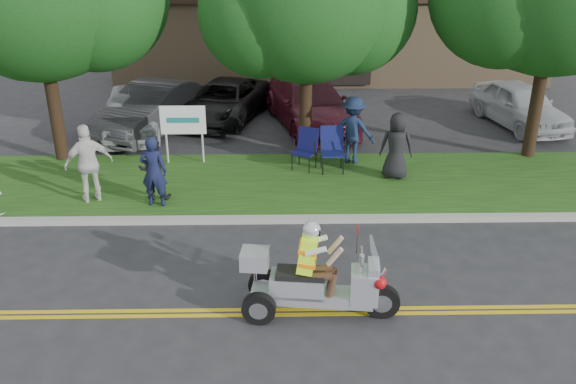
{
  "coord_description": "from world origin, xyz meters",
  "views": [
    {
      "loc": [
        -0.3,
        -9.52,
        6.43
      ],
      "look_at": [
        -0.09,
        2.0,
        1.23
      ],
      "focal_mm": 38.0,
      "sensor_mm": 36.0,
      "label": 1
    }
  ],
  "objects_px": {
    "lawn_chair_a": "(306,146)",
    "parked_car_right": "(310,104)",
    "spectator_adult_left": "(154,171)",
    "trike_scooter": "(313,282)",
    "parked_car_far_right": "(520,105)",
    "parked_car_far_left": "(131,111)",
    "parked_car_left": "(152,109)",
    "parked_car_mid": "(224,101)",
    "spectator_adult_right": "(89,163)",
    "lawn_chair_b": "(332,146)",
    "spectator_adult_mid": "(154,169)"
  },
  "relations": [
    {
      "from": "parked_car_right",
      "to": "parked_car_far_right",
      "type": "height_order",
      "value": "parked_car_right"
    },
    {
      "from": "lawn_chair_a",
      "to": "parked_car_far_left",
      "type": "xyz_separation_m",
      "value": [
        -5.48,
        3.31,
        0.03
      ]
    },
    {
      "from": "trike_scooter",
      "to": "parked_car_right",
      "type": "distance_m",
      "value": 10.69
    },
    {
      "from": "spectator_adult_mid",
      "to": "parked_car_right",
      "type": "bearing_deg",
      "value": -129.48
    },
    {
      "from": "spectator_adult_right",
      "to": "parked_car_far_left",
      "type": "bearing_deg",
      "value": -114.62
    },
    {
      "from": "parked_car_left",
      "to": "parked_car_right",
      "type": "bearing_deg",
      "value": 29.11
    },
    {
      "from": "spectator_adult_mid",
      "to": "parked_car_far_right",
      "type": "xyz_separation_m",
      "value": [
        11.12,
        5.86,
        -0.13
      ]
    },
    {
      "from": "spectator_adult_mid",
      "to": "parked_car_left",
      "type": "xyz_separation_m",
      "value": [
        -1.04,
        5.34,
        -0.07
      ]
    },
    {
      "from": "spectator_adult_mid",
      "to": "parked_car_mid",
      "type": "height_order",
      "value": "spectator_adult_mid"
    },
    {
      "from": "parked_car_left",
      "to": "parked_car_far_right",
      "type": "height_order",
      "value": "parked_car_left"
    },
    {
      "from": "parked_car_far_left",
      "to": "parked_car_mid",
      "type": "distance_m",
      "value": 3.23
    },
    {
      "from": "trike_scooter",
      "to": "parked_car_mid",
      "type": "distance_m",
      "value": 11.73
    },
    {
      "from": "spectator_adult_right",
      "to": "parked_car_right",
      "type": "relative_size",
      "value": 0.36
    },
    {
      "from": "parked_car_mid",
      "to": "spectator_adult_left",
      "type": "bearing_deg",
      "value": -81.57
    },
    {
      "from": "spectator_adult_mid",
      "to": "parked_car_right",
      "type": "distance_m",
      "value": 7.23
    },
    {
      "from": "spectator_adult_right",
      "to": "parked_car_left",
      "type": "height_order",
      "value": "spectator_adult_right"
    },
    {
      "from": "lawn_chair_a",
      "to": "parked_car_right",
      "type": "distance_m",
      "value": 4.02
    },
    {
      "from": "parked_car_mid",
      "to": "parked_car_far_right",
      "type": "height_order",
      "value": "parked_car_far_right"
    },
    {
      "from": "trike_scooter",
      "to": "parked_car_left",
      "type": "bearing_deg",
      "value": 121.19
    },
    {
      "from": "parked_car_left",
      "to": "parked_car_right",
      "type": "height_order",
      "value": "parked_car_left"
    },
    {
      "from": "lawn_chair_a",
      "to": "parked_car_far_right",
      "type": "relative_size",
      "value": 0.26
    },
    {
      "from": "parked_car_far_left",
      "to": "parked_car_far_right",
      "type": "xyz_separation_m",
      "value": [
        12.81,
        0.61,
        -0.03
      ]
    },
    {
      "from": "spectator_adult_mid",
      "to": "parked_car_far_left",
      "type": "height_order",
      "value": "spectator_adult_mid"
    },
    {
      "from": "parked_car_far_left",
      "to": "parked_car_mid",
      "type": "xyz_separation_m",
      "value": [
        2.86,
        1.49,
        -0.1
      ]
    },
    {
      "from": "lawn_chair_b",
      "to": "parked_car_right",
      "type": "relative_size",
      "value": 0.23
    },
    {
      "from": "trike_scooter",
      "to": "spectator_adult_left",
      "type": "xyz_separation_m",
      "value": [
        -3.52,
        4.34,
        0.33
      ]
    },
    {
      "from": "parked_car_mid",
      "to": "trike_scooter",
      "type": "bearing_deg",
      "value": -60.93
    },
    {
      "from": "parked_car_far_left",
      "to": "lawn_chair_a",
      "type": "bearing_deg",
      "value": -40.71
    },
    {
      "from": "lawn_chair_a",
      "to": "spectator_adult_left",
      "type": "bearing_deg",
      "value": -121.39
    },
    {
      "from": "lawn_chair_a",
      "to": "spectator_adult_left",
      "type": "xyz_separation_m",
      "value": [
        -3.71,
        -2.33,
        0.24
      ]
    },
    {
      "from": "trike_scooter",
      "to": "parked_car_right",
      "type": "height_order",
      "value": "trike_scooter"
    },
    {
      "from": "lawn_chair_a",
      "to": "spectator_adult_mid",
      "type": "relative_size",
      "value": 0.74
    },
    {
      "from": "spectator_adult_mid",
      "to": "parked_car_far_right",
      "type": "height_order",
      "value": "spectator_adult_mid"
    },
    {
      "from": "trike_scooter",
      "to": "spectator_adult_left",
      "type": "relative_size",
      "value": 1.61
    },
    {
      "from": "lawn_chair_a",
      "to": "lawn_chair_b",
      "type": "bearing_deg",
      "value": 15.05
    },
    {
      "from": "parked_car_mid",
      "to": "spectator_adult_right",
      "type": "bearing_deg",
      "value": -94.25
    },
    {
      "from": "trike_scooter",
      "to": "lawn_chair_a",
      "type": "relative_size",
      "value": 2.51
    },
    {
      "from": "spectator_adult_left",
      "to": "parked_car_far_left",
      "type": "relative_size",
      "value": 0.39
    },
    {
      "from": "lawn_chair_a",
      "to": "lawn_chair_b",
      "type": "height_order",
      "value": "lawn_chair_b"
    },
    {
      "from": "trike_scooter",
      "to": "lawn_chair_a",
      "type": "height_order",
      "value": "trike_scooter"
    },
    {
      "from": "trike_scooter",
      "to": "parked_car_far_right",
      "type": "relative_size",
      "value": 0.66
    },
    {
      "from": "trike_scooter",
      "to": "spectator_adult_left",
      "type": "distance_m",
      "value": 5.6
    },
    {
      "from": "lawn_chair_b",
      "to": "spectator_adult_right",
      "type": "height_order",
      "value": "spectator_adult_right"
    },
    {
      "from": "parked_car_right",
      "to": "spectator_adult_left",
      "type": "bearing_deg",
      "value": -136.92
    },
    {
      "from": "spectator_adult_right",
      "to": "parked_car_far_right",
      "type": "xyz_separation_m",
      "value": [
        12.62,
        5.97,
        -0.35
      ]
    },
    {
      "from": "parked_car_right",
      "to": "parked_car_far_right",
      "type": "bearing_deg",
      "value": -15.23
    },
    {
      "from": "parked_car_far_left",
      "to": "parked_car_far_right",
      "type": "bearing_deg",
      "value": -6.83
    },
    {
      "from": "spectator_adult_left",
      "to": "parked_car_left",
      "type": "distance_m",
      "value": 5.84
    },
    {
      "from": "spectator_adult_right",
      "to": "parked_car_right",
      "type": "distance_m",
      "value": 8.27
    },
    {
      "from": "spectator_adult_mid",
      "to": "parked_car_far_right",
      "type": "bearing_deg",
      "value": -157.03
    }
  ]
}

